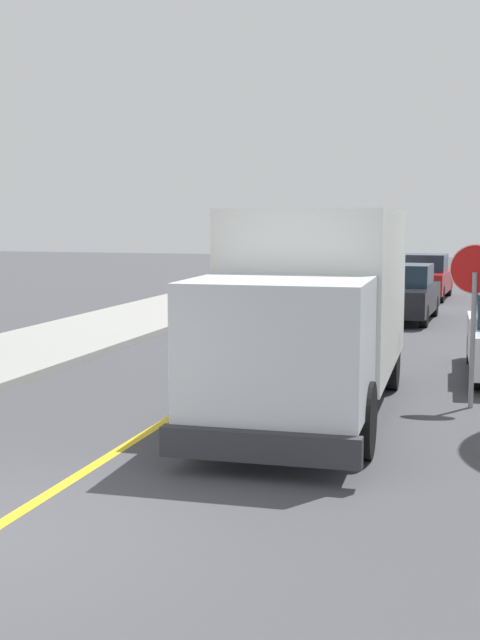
% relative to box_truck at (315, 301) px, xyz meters
% --- Properties ---
extents(centre_line_yellow, '(0.16, 56.00, 0.01)m').
position_rel_box_truck_xyz_m(centre_line_yellow, '(-2.00, 3.61, -1.76)').
color(centre_line_yellow, gold).
rests_on(centre_line_yellow, ground).
extents(box_truck, '(2.65, 7.26, 3.20)m').
position_rel_box_truck_xyz_m(box_truck, '(0.00, 0.00, 0.00)').
color(box_truck, silver).
rests_on(box_truck, ground).
extents(parked_car_near, '(1.97, 4.47, 1.67)m').
position_rel_box_truck_xyz_m(parked_car_near, '(-0.40, 5.96, -0.97)').
color(parked_car_near, silver).
rests_on(parked_car_near, ground).
extents(parked_car_mid, '(1.95, 4.46, 1.67)m').
position_rel_box_truck_xyz_m(parked_car_mid, '(0.16, 12.39, -0.97)').
color(parked_car_mid, black).
rests_on(parked_car_mid, ground).
extents(parked_car_far, '(1.99, 4.47, 1.67)m').
position_rel_box_truck_xyz_m(parked_car_far, '(0.23, 19.52, -0.97)').
color(parked_car_far, maroon).
rests_on(parked_car_far, ground).
extents(stop_sign, '(0.80, 0.10, 2.65)m').
position_rel_box_truck_xyz_m(stop_sign, '(2.41, 0.91, 0.09)').
color(stop_sign, gray).
rests_on(stop_sign, ground).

